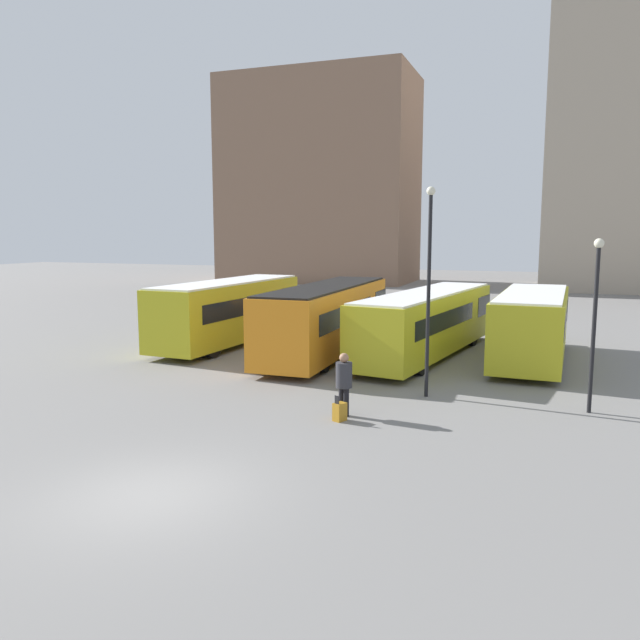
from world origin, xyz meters
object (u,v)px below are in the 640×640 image
Objects in this scene: bus_2 at (428,321)px; bus_0 at (229,310)px; lamp_post_0 at (595,310)px; lamp_post_1 at (429,278)px; bus_1 at (328,316)px; suitcase at (340,412)px; traveler at (344,379)px; bus_3 at (532,324)px.

bus_0 is at bearing 101.41° from bus_2.
lamp_post_0 is 0.76× the size of lamp_post_1.
lamp_post_1 is at bearing -137.57° from bus_1.
bus_2 is 10.36m from suitcase.
bus_1 is at bearing -93.29° from bus_0.
bus_0 is 0.85× the size of bus_2.
lamp_post_1 reaches higher than lamp_post_0.
bus_1 is 0.96× the size of bus_2.
traveler is (3.60, -8.75, -0.55)m from bus_1.
suitcase is at bearing -159.42° from bus_1.
lamp_post_1 reaches higher than bus_1.
bus_2 is (4.21, 1.01, -0.12)m from bus_1.
lamp_post_1 reaches higher than traveler.
bus_3 reaches higher than traveler.
bus_3 is 1.36× the size of lamp_post_1.
suitcase is at bearing -174.22° from bus_2.
bus_3 is at bearing -82.22° from bus_1.
bus_0 is 13.29m from suitcase.
bus_2 is at bearing 20.30° from traveler.
bus_1 is at bearing 133.32° from lamp_post_1.
lamp_post_0 is at bearing -43.44° from traveler.
lamp_post_1 is at bearing 178.10° from lamp_post_0.
bus_1 is 11.99m from lamp_post_0.
lamp_post_0 is at bearing -39.65° from suitcase.
bus_1 is at bearing 46.22° from traveler.
lamp_post_0 is at bearing -129.73° from bus_2.
suitcase is at bearing -151.06° from traveler.
bus_0 is 13.34× the size of suitcase.
lamp_post_1 is (10.61, -6.38, 2.23)m from bus_0.
bus_3 is at bearing -0.68° from suitcase.
lamp_post_1 is (1.24, -6.78, 2.35)m from bus_2.
bus_0 reaches higher than bus_1.
bus_1 is 8.56m from bus_3.
suitcase is (3.64, -9.26, -1.38)m from bus_1.
bus_3 is 11.67m from suitcase.
traveler is 4.47m from lamp_post_1.
bus_3 is (4.26, 0.28, 0.03)m from bus_2.
bus_1 is at bearing 45.33° from suitcase.
bus_2 is (9.37, 0.41, -0.12)m from bus_0.
suitcase is at bearing 157.51° from bus_3.
suitcase is 5.33m from lamp_post_1.
bus_3 is 8.02m from lamp_post_1.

